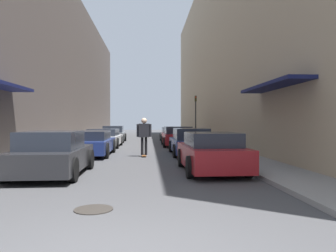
% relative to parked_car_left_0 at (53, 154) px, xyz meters
% --- Properties ---
extents(ground, '(99.89, 99.89, 0.00)m').
position_rel_parked_car_left_0_xyz_m(ground, '(2.47, 11.79, -0.63)').
color(ground, '#424244').
extents(curb_strip_left, '(1.80, 45.40, 0.12)m').
position_rel_parked_car_left_0_xyz_m(curb_strip_left, '(-1.90, 16.33, -0.57)').
color(curb_strip_left, gray).
rests_on(curb_strip_left, ground).
extents(curb_strip_right, '(1.80, 45.40, 0.12)m').
position_rel_parked_car_left_0_xyz_m(curb_strip_right, '(6.83, 16.33, -0.57)').
color(curb_strip_right, gray).
rests_on(curb_strip_right, ground).
extents(building_row_left, '(4.90, 45.40, 11.89)m').
position_rel_parked_car_left_0_xyz_m(building_row_left, '(-4.80, 16.33, 5.31)').
color(building_row_left, '#564C47').
rests_on(building_row_left, ground).
extents(building_row_right, '(4.90, 45.40, 14.79)m').
position_rel_parked_car_left_0_xyz_m(building_row_right, '(9.73, 16.33, 6.76)').
color(building_row_right, tan).
rests_on(building_row_right, ground).
extents(parked_car_left_0, '(1.91, 4.04, 1.32)m').
position_rel_parked_car_left_0_xyz_m(parked_car_left_0, '(0.00, 0.00, 0.00)').
color(parked_car_left_0, '#232326').
rests_on(parked_car_left_0, ground).
extents(parked_car_left_1, '(1.98, 4.62, 1.18)m').
position_rel_parked_car_left_0_xyz_m(parked_car_left_1, '(0.11, 5.88, -0.05)').
color(parked_car_left_1, navy).
rests_on(parked_car_left_1, ground).
extents(parked_car_left_2, '(2.09, 4.75, 1.18)m').
position_rel_parked_car_left_0_xyz_m(parked_car_left_2, '(0.01, 11.32, -0.05)').
color(parked_car_left_2, silver).
rests_on(parked_car_left_2, ground).
extents(parked_car_left_3, '(1.86, 4.06, 1.31)m').
position_rel_parked_car_left_0_xyz_m(parked_car_left_3, '(0.03, 16.80, -0.01)').
color(parked_car_left_3, gray).
rests_on(parked_car_left_3, ground).
extents(parked_car_right_0, '(1.86, 4.06, 1.26)m').
position_rel_parked_car_left_0_xyz_m(parked_car_right_0, '(4.85, 0.41, -0.02)').
color(parked_car_right_0, maroon).
rests_on(parked_car_right_0, ground).
extents(parked_car_right_1, '(1.90, 4.57, 1.30)m').
position_rel_parked_car_left_0_xyz_m(parked_car_right_1, '(4.90, 5.98, -0.01)').
color(parked_car_right_1, navy).
rests_on(parked_car_right_1, ground).
extents(parked_car_right_2, '(2.05, 4.38, 1.32)m').
position_rel_parked_car_left_0_xyz_m(parked_car_right_2, '(4.80, 11.92, 0.00)').
color(parked_car_right_2, maroon).
rests_on(parked_car_right_2, ground).
extents(parked_car_right_3, '(1.99, 4.22, 1.21)m').
position_rel_parked_car_left_0_xyz_m(parked_car_right_3, '(4.84, 17.05, -0.04)').
color(parked_car_right_3, '#B7B7BC').
rests_on(parked_car_right_3, ground).
extents(skateboarder, '(0.69, 0.78, 1.79)m').
position_rel_parked_car_left_0_xyz_m(skateboarder, '(2.65, 5.20, 0.47)').
color(skateboarder, brown).
rests_on(skateboarder, ground).
extents(manhole_cover, '(0.70, 0.70, 0.02)m').
position_rel_parked_car_left_0_xyz_m(manhole_cover, '(1.86, -3.99, -0.62)').
color(manhole_cover, '#332D28').
rests_on(manhole_cover, ground).
extents(traffic_light, '(0.16, 0.22, 3.60)m').
position_rel_parked_car_left_0_xyz_m(traffic_light, '(6.64, 16.09, 1.71)').
color(traffic_light, '#2D2D2D').
rests_on(traffic_light, curb_strip_right).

